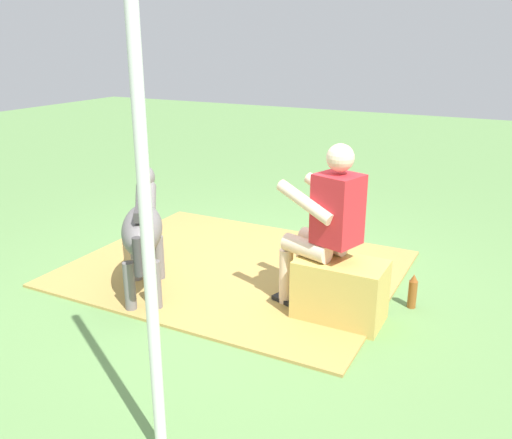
{
  "coord_description": "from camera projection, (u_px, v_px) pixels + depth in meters",
  "views": [
    {
      "loc": [
        -2.11,
        3.8,
        2.06
      ],
      "look_at": [
        -0.05,
        -0.2,
        0.55
      ],
      "focal_mm": 38.09,
      "sensor_mm": 36.0,
      "label": 1
    }
  ],
  "objects": [
    {
      "name": "soda_bottle",
      "position": [
        413.0,
        291.0,
        4.32
      ],
      "size": [
        0.07,
        0.07,
        0.29
      ],
      "color": "brown",
      "rests_on": "ground"
    },
    {
      "name": "person_seated",
      "position": [
        325.0,
        222.0,
        4.05
      ],
      "size": [
        0.72,
        0.54,
        1.36
      ],
      "color": "beige",
      "rests_on": "ground"
    },
    {
      "name": "pony_standing",
      "position": [
        143.0,
        226.0,
        4.48
      ],
      "size": [
        0.91,
        1.18,
        0.95
      ],
      "color": "slate",
      "rests_on": "ground"
    },
    {
      "name": "hay_patch",
      "position": [
        235.0,
        268.0,
        5.08
      ],
      "size": [
        2.9,
        2.36,
        0.02
      ],
      "primitive_type": "cube",
      "color": "#AD8C47",
      "rests_on": "ground"
    },
    {
      "name": "tent_pole_left",
      "position": [
        147.0,
        235.0,
        2.45
      ],
      "size": [
        0.06,
        0.06,
        2.43
      ],
      "primitive_type": "cylinder",
      "color": "silver",
      "rests_on": "ground"
    },
    {
      "name": "hay_bale",
      "position": [
        340.0,
        290.0,
        4.12
      ],
      "size": [
        0.67,
        0.4,
        0.48
      ],
      "primitive_type": "cube",
      "color": "tan",
      "rests_on": "ground"
    },
    {
      "name": "ground_plane",
      "position": [
        241.0,
        284.0,
        4.77
      ],
      "size": [
        24.0,
        24.0,
        0.0
      ],
      "primitive_type": "plane",
      "color": "#608C4C"
    }
  ]
}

